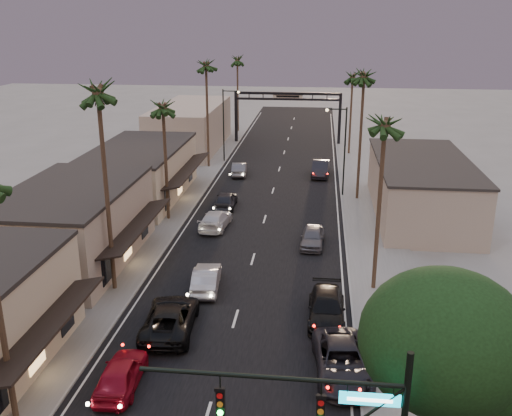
% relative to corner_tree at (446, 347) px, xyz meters
% --- Properties ---
extents(ground, '(200.00, 200.00, 0.00)m').
position_rel_corner_tree_xyz_m(ground, '(-9.48, 32.55, -5.98)').
color(ground, slate).
rests_on(ground, ground).
extents(road, '(14.00, 120.00, 0.02)m').
position_rel_corner_tree_xyz_m(road, '(-9.48, 37.55, -5.97)').
color(road, black).
rests_on(road, ground).
extents(sidewalk_left, '(5.00, 92.00, 0.12)m').
position_rel_corner_tree_xyz_m(sidewalk_left, '(-18.98, 44.55, -5.92)').
color(sidewalk_left, slate).
rests_on(sidewalk_left, ground).
extents(sidewalk_right, '(5.00, 92.00, 0.12)m').
position_rel_corner_tree_xyz_m(sidewalk_right, '(0.02, 44.55, -5.92)').
color(sidewalk_right, slate).
rests_on(sidewalk_right, ground).
extents(storefront_mid, '(8.00, 14.00, 5.50)m').
position_rel_corner_tree_xyz_m(storefront_mid, '(-22.48, 18.55, -3.23)').
color(storefront_mid, gray).
rests_on(storefront_mid, ground).
extents(storefront_far, '(8.00, 16.00, 5.00)m').
position_rel_corner_tree_xyz_m(storefront_far, '(-22.48, 34.55, -3.48)').
color(storefront_far, '#C6B897').
rests_on(storefront_far, ground).
extents(storefront_dist, '(8.00, 20.00, 6.00)m').
position_rel_corner_tree_xyz_m(storefront_dist, '(-22.48, 57.55, -2.98)').
color(storefront_dist, gray).
rests_on(storefront_dist, ground).
extents(building_right, '(8.00, 18.00, 5.00)m').
position_rel_corner_tree_xyz_m(building_right, '(4.52, 32.55, -3.48)').
color(building_right, gray).
rests_on(building_right, ground).
extents(corner_tree, '(6.20, 6.20, 8.80)m').
position_rel_corner_tree_xyz_m(corner_tree, '(0.00, 0.00, 0.00)').
color(corner_tree, '#38281C').
rests_on(corner_tree, ground).
extents(arch, '(15.20, 0.40, 7.27)m').
position_rel_corner_tree_xyz_m(arch, '(-9.48, 62.55, -0.45)').
color(arch, black).
rests_on(arch, ground).
extents(streetlight_right, '(2.13, 0.30, 9.00)m').
position_rel_corner_tree_xyz_m(streetlight_right, '(-2.56, 37.55, -0.65)').
color(streetlight_right, black).
rests_on(streetlight_right, ground).
extents(streetlight_left, '(2.13, 0.30, 9.00)m').
position_rel_corner_tree_xyz_m(streetlight_left, '(-16.40, 50.55, -0.65)').
color(streetlight_left, black).
rests_on(streetlight_left, ground).
extents(palm_lb, '(3.20, 3.20, 15.20)m').
position_rel_corner_tree_xyz_m(palm_lb, '(-18.08, 14.55, 7.41)').
color(palm_lb, '#38281C').
rests_on(palm_lb, ground).
extents(palm_lc, '(3.20, 3.20, 12.20)m').
position_rel_corner_tree_xyz_m(palm_lc, '(-18.08, 28.55, 4.49)').
color(palm_lc, '#38281C').
rests_on(palm_lc, ground).
extents(palm_ld, '(3.20, 3.20, 14.20)m').
position_rel_corner_tree_xyz_m(palm_ld, '(-18.08, 47.55, 6.44)').
color(palm_ld, '#38281C').
rests_on(palm_ld, ground).
extents(palm_ra, '(3.20, 3.20, 13.20)m').
position_rel_corner_tree_xyz_m(palm_ra, '(-0.88, 16.55, 5.46)').
color(palm_ra, '#38281C').
rests_on(palm_ra, ground).
extents(palm_rb, '(3.20, 3.20, 14.20)m').
position_rel_corner_tree_xyz_m(palm_rb, '(-0.88, 36.55, 6.44)').
color(palm_rb, '#38281C').
rests_on(palm_rb, ground).
extents(palm_rc, '(3.20, 3.20, 12.20)m').
position_rel_corner_tree_xyz_m(palm_rc, '(-0.88, 56.55, 4.49)').
color(palm_rc, '#38281C').
rests_on(palm_rc, ground).
extents(palm_far, '(3.20, 3.20, 13.20)m').
position_rel_corner_tree_xyz_m(palm_far, '(-17.78, 70.55, 5.46)').
color(palm_far, '#38281C').
rests_on(palm_far, ground).
extents(oncoming_red, '(2.03, 4.64, 1.56)m').
position_rel_corner_tree_xyz_m(oncoming_red, '(-14.05, 4.30, -5.20)').
color(oncoming_red, maroon).
rests_on(oncoming_red, ground).
extents(oncoming_pickup, '(3.21, 6.22, 1.68)m').
position_rel_corner_tree_xyz_m(oncoming_pickup, '(-13.02, 9.80, -5.14)').
color(oncoming_pickup, black).
rests_on(oncoming_pickup, ground).
extents(oncoming_silver, '(2.09, 4.86, 1.56)m').
position_rel_corner_tree_xyz_m(oncoming_silver, '(-11.98, 15.30, -5.20)').
color(oncoming_silver, gray).
rests_on(oncoming_silver, ground).
extents(oncoming_white, '(2.50, 5.32, 1.50)m').
position_rel_corner_tree_xyz_m(oncoming_white, '(-13.48, 26.92, -5.23)').
color(oncoming_white, beige).
rests_on(oncoming_white, ground).
extents(oncoming_dgrey, '(1.96, 4.67, 1.58)m').
position_rel_corner_tree_xyz_m(oncoming_dgrey, '(-13.48, 32.42, -5.19)').
color(oncoming_dgrey, black).
rests_on(oncoming_dgrey, ground).
extents(oncoming_grey_far, '(1.97, 4.64, 1.49)m').
position_rel_corner_tree_xyz_m(oncoming_grey_far, '(-13.86, 44.30, -5.23)').
color(oncoming_grey_far, '#535459').
rests_on(oncoming_grey_far, ground).
extents(curbside_near, '(3.24, 6.07, 1.62)m').
position_rel_corner_tree_xyz_m(curbside_near, '(-3.28, 6.55, -5.17)').
color(curbside_near, black).
rests_on(curbside_near, ground).
extents(curbside_black, '(2.21, 5.37, 1.55)m').
position_rel_corner_tree_xyz_m(curbside_black, '(-4.03, 12.05, -5.20)').
color(curbside_black, black).
rests_on(curbside_black, ground).
extents(curbside_grey, '(2.00, 4.46, 1.49)m').
position_rel_corner_tree_xyz_m(curbside_grey, '(-5.09, 23.76, -5.24)').
color(curbside_grey, '#525257').
rests_on(curbside_grey, ground).
extents(curbside_far, '(2.12, 5.31, 1.72)m').
position_rel_corner_tree_xyz_m(curbside_far, '(-4.58, 44.99, -5.12)').
color(curbside_far, black).
rests_on(curbside_far, ground).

